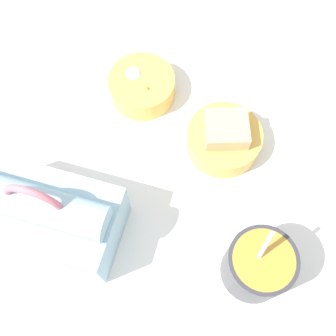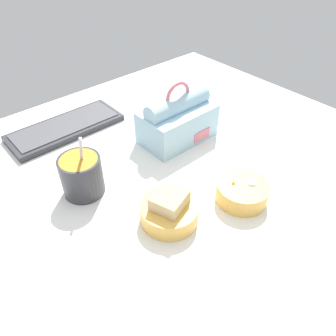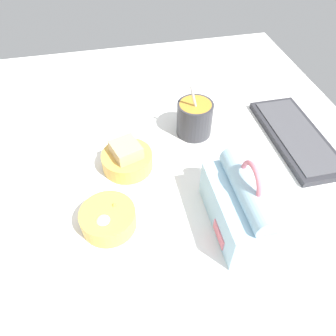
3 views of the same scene
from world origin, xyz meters
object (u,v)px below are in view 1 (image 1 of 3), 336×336
Objects in this scene: soup_cup at (258,265)px; lunch_bag at (49,216)px; bento_bowl_sandwich at (224,138)px; bento_bowl_snacks at (142,86)px.

lunch_bag is at bearing 3.12° from soup_cup.
soup_cup is at bearing 115.09° from bento_bowl_sandwich.
soup_cup is 1.27× the size of bento_bowl_sandwich.
lunch_bag is at bearing 44.45° from bento_bowl_sandwich.
soup_cup reaches higher than bento_bowl_snacks.
bento_bowl_sandwich is at bearing -64.91° from soup_cup.
lunch_bag is 32.01cm from soup_cup.
bento_bowl_snacks is (-5.56, -28.39, -3.77)cm from lunch_bag.
lunch_bag is 1.64× the size of bento_bowl_sandwich.
lunch_bag is 1.74× the size of bento_bowl_snacks.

